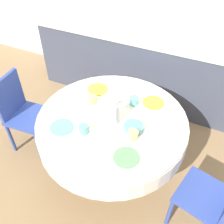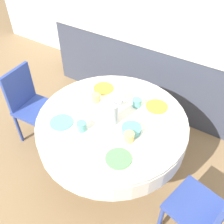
# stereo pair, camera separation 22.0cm
# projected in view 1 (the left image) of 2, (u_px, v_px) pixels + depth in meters

# --- Properties ---
(ground_plane) EXTENTS (12.00, 12.00, 0.00)m
(ground_plane) POSITION_uv_depth(u_px,v_px,m) (112.00, 166.00, 2.74)
(ground_plane) COLOR #8E704C
(kitchen_counter) EXTENTS (3.24, 0.64, 0.94)m
(kitchen_counter) POSITION_uv_depth(u_px,v_px,m) (155.00, 69.00, 3.32)
(kitchen_counter) COLOR #383D4C
(kitchen_counter) RESTS_ON ground_plane
(dining_table) EXTENTS (1.38, 1.38, 0.73)m
(dining_table) POSITION_uv_depth(u_px,v_px,m) (112.00, 128.00, 2.33)
(dining_table) COLOR tan
(dining_table) RESTS_ON ground_plane
(chair_left) EXTENTS (0.48, 0.48, 0.90)m
(chair_left) POSITION_uv_depth(u_px,v_px,m) (216.00, 197.00, 1.93)
(chair_left) COLOR #2D428E
(chair_left) RESTS_ON ground_plane
(chair_right) EXTENTS (0.43, 0.43, 0.90)m
(chair_right) POSITION_uv_depth(u_px,v_px,m) (22.00, 111.00, 2.67)
(chair_right) COLOR #2D428E
(chair_right) RESTS_ON ground_plane
(plate_near_left) EXTENTS (0.21, 0.21, 0.01)m
(plate_near_left) POSITION_uv_depth(u_px,v_px,m) (62.00, 127.00, 2.16)
(plate_near_left) COLOR #60BCB7
(plate_near_left) RESTS_ON dining_table
(cup_near_left) EXTENTS (0.08, 0.08, 0.08)m
(cup_near_left) POSITION_uv_depth(u_px,v_px,m) (84.00, 129.00, 2.10)
(cup_near_left) COLOR #5BA39E
(cup_near_left) RESTS_ON dining_table
(plate_near_right) EXTENTS (0.21, 0.21, 0.01)m
(plate_near_right) POSITION_uv_depth(u_px,v_px,m) (126.00, 157.00, 1.92)
(plate_near_right) COLOR #5BA85B
(plate_near_right) RESTS_ON dining_table
(cup_near_right) EXTENTS (0.08, 0.08, 0.08)m
(cup_near_right) POSITION_uv_depth(u_px,v_px,m) (133.00, 135.00, 2.05)
(cup_near_right) COLOR #DBB766
(cup_near_right) RESTS_ON dining_table
(plate_far_left) EXTENTS (0.21, 0.21, 0.01)m
(plate_far_left) POSITION_uv_depth(u_px,v_px,m) (98.00, 89.00, 2.56)
(plate_far_left) COLOR yellow
(plate_far_left) RESTS_ON dining_table
(cup_far_left) EXTENTS (0.08, 0.08, 0.08)m
(cup_far_left) POSITION_uv_depth(u_px,v_px,m) (92.00, 99.00, 2.39)
(cup_far_left) COLOR #DBB766
(cup_far_left) RESTS_ON dining_table
(plate_far_right) EXTENTS (0.21, 0.21, 0.01)m
(plate_far_right) POSITION_uv_depth(u_px,v_px,m) (153.00, 103.00, 2.40)
(plate_far_right) COLOR yellow
(plate_far_right) RESTS_ON dining_table
(cup_far_right) EXTENTS (0.08, 0.08, 0.08)m
(cup_far_right) POSITION_uv_depth(u_px,v_px,m) (134.00, 101.00, 2.38)
(cup_far_right) COLOR #5BA39E
(cup_far_right) RESTS_ON dining_table
(coffee_carafe) EXTENTS (0.10, 0.10, 0.28)m
(coffee_carafe) POSITION_uv_depth(u_px,v_px,m) (113.00, 112.00, 2.14)
(coffee_carafe) COLOR #B2B2B7
(coffee_carafe) RESTS_ON dining_table
(teapot) EXTENTS (0.19, 0.14, 0.18)m
(teapot) POSITION_uv_depth(u_px,v_px,m) (115.00, 97.00, 2.35)
(teapot) COLOR white
(teapot) RESTS_ON dining_table
(fruit_bowl) EXTENTS (0.17, 0.17, 0.05)m
(fruit_bowl) POSITION_uv_depth(u_px,v_px,m) (133.00, 127.00, 2.13)
(fruit_bowl) COLOR #569993
(fruit_bowl) RESTS_ON dining_table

